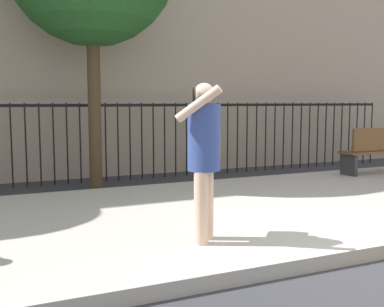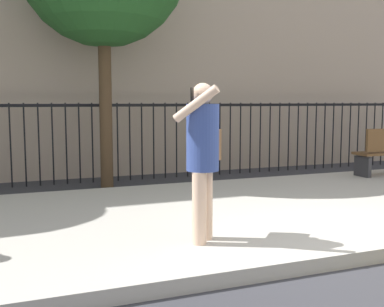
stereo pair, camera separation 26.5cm
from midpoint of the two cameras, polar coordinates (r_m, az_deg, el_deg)
name	(u,v)px [view 1 (the left image)]	position (r m, az deg, el deg)	size (l,w,h in m)	color
ground_plane	(365,263)	(5.14, 18.83, -12.43)	(60.00, 60.00, 0.00)	#333338
sidewalk	(251,210)	(6.82, 5.98, -6.85)	(28.00, 4.40, 0.15)	#B2ADA3
iron_fence	(159,130)	(10.02, -4.78, 2.83)	(12.03, 0.04, 1.60)	black
pedestrian_on_phone	(205,150)	(4.91, 0.00, 0.37)	(0.67, 0.69, 1.66)	beige
street_bench	(379,149)	(10.32, 20.95, 0.47)	(1.60, 0.45, 0.95)	brown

